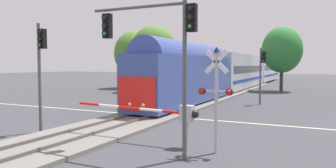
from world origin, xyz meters
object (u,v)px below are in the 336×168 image
(traffic_signal_far_side, at_px, (262,67))
(oak_behind_train, at_px, (154,45))
(pine_left_background, at_px, (134,54))
(crossing_gate_far, at_px, (142,87))
(traffic_signal_median, at_px, (41,60))
(commuter_train, at_px, (241,70))
(crossing_gate_near, at_px, (171,113))
(traffic_signal_near_right, at_px, (157,38))
(crossing_signal_mast, at_px, (216,89))
(elm_centre_background, at_px, (282,50))

(traffic_signal_far_side, bearing_deg, oak_behind_train, 152.79)
(pine_left_background, height_order, oak_behind_train, pine_left_background)
(crossing_gate_far, height_order, traffic_signal_median, traffic_signal_median)
(commuter_train, distance_m, crossing_gate_far, 20.96)
(crossing_gate_near, distance_m, crossing_gate_far, 16.53)
(crossing_gate_far, xyz_separation_m, traffic_signal_far_side, (10.57, 2.75, 1.93))
(traffic_signal_median, relative_size, traffic_signal_near_right, 0.94)
(traffic_signal_far_side, bearing_deg, traffic_signal_near_right, -93.17)
(crossing_gate_far, xyz_separation_m, pine_left_background, (-9.93, 14.72, 3.77))
(crossing_gate_far, height_order, traffic_signal_far_side, traffic_signal_far_side)
(traffic_signal_far_side, distance_m, oak_behind_train, 16.97)
(commuter_train, height_order, traffic_signal_median, traffic_signal_median)
(crossing_signal_mast, height_order, traffic_signal_far_side, traffic_signal_far_side)
(elm_centre_background, bearing_deg, oak_behind_train, -152.14)
(crossing_signal_mast, height_order, pine_left_background, pine_left_background)
(traffic_signal_far_side, bearing_deg, elm_centre_background, 89.95)
(crossing_gate_far, xyz_separation_m, traffic_signal_near_right, (9.57, -15.26, 3.11))
(crossing_signal_mast, bearing_deg, oak_behind_train, 123.00)
(traffic_signal_median, bearing_deg, traffic_signal_near_right, -8.64)
(traffic_signal_median, bearing_deg, crossing_gate_near, 4.28)
(commuter_train, relative_size, traffic_signal_far_side, 12.53)
(traffic_signal_median, relative_size, oak_behind_train, 0.66)
(commuter_train, bearing_deg, crossing_signal_mast, -78.89)
(crossing_gate_near, xyz_separation_m, crossing_signal_mast, (2.14, -0.37, 1.16))
(traffic_signal_median, height_order, pine_left_background, pine_left_background)
(traffic_signal_far_side, bearing_deg, commuter_train, 108.24)
(traffic_signal_near_right, relative_size, elm_centre_background, 0.70)
(crossing_signal_mast, bearing_deg, commuter_train, 101.11)
(crossing_gate_near, xyz_separation_m, elm_centre_background, (1.22, 31.92, 4.07))
(crossing_gate_near, bearing_deg, traffic_signal_median, -175.72)
(crossing_signal_mast, height_order, elm_centre_background, elm_centre_background)
(traffic_signal_near_right, height_order, elm_centre_background, elm_centre_background)
(commuter_train, relative_size, crossing_gate_far, 10.95)
(traffic_signal_far_side, relative_size, oak_behind_train, 0.58)
(traffic_signal_far_side, xyz_separation_m, elm_centre_background, (0.01, 15.55, 2.14))
(traffic_signal_near_right, distance_m, elm_centre_background, 33.59)
(pine_left_background, distance_m, oak_behind_train, 7.11)
(crossing_gate_near, relative_size, traffic_signal_median, 1.13)
(crossing_gate_near, bearing_deg, commuter_train, 97.72)
(crossing_signal_mast, distance_m, oak_behind_train, 29.30)
(commuter_train, distance_m, elm_centre_background, 6.77)
(commuter_train, xyz_separation_m, crossing_gate_near, (4.61, -33.99, -1.32))
(elm_centre_background, bearing_deg, commuter_train, 160.41)
(traffic_signal_near_right, xyz_separation_m, oak_behind_train, (-13.91, 25.68, 1.49))
(traffic_signal_far_side, bearing_deg, traffic_signal_median, -116.17)
(traffic_signal_median, bearing_deg, crossing_signal_mast, 0.98)
(traffic_signal_near_right, relative_size, oak_behind_train, 0.70)
(commuter_train, relative_size, crossing_gate_near, 9.84)
(commuter_train, distance_m, traffic_signal_near_right, 36.00)
(traffic_signal_near_right, xyz_separation_m, traffic_signal_far_side, (1.00, 18.01, -1.18))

